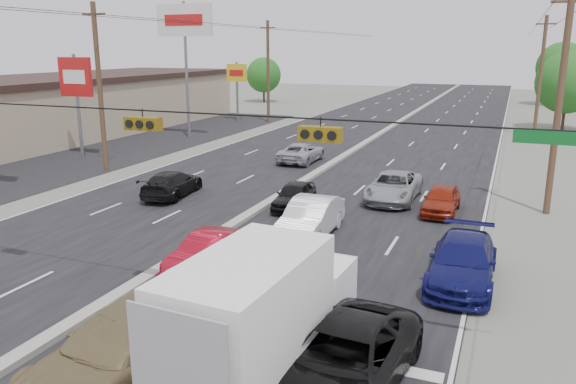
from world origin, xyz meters
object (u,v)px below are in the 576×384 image
queue_car_a (294,196)px  queue_car_e (441,200)px  queue_car_b (310,219)px  oncoming_near (172,184)px  pole_sign_mid (76,83)px  queue_car_c (394,187)px  utility_pole_right_b (559,102)px  box_truck (263,312)px  utility_pole_left_c (268,71)px  queue_car_d (463,262)px  pole_sign_billboard (185,29)px  utility_pole_left_b (100,87)px  red_sedan (208,252)px  oncoming_far (302,153)px  tree_right_far (562,67)px  tan_sedan (127,347)px  black_suv (344,361)px  tree_left_far (264,75)px  utility_pole_right_c (540,76)px  tree_right_mid (568,83)px  pole_sign_far (237,78)px

queue_car_a → queue_car_e: 6.80m
queue_car_b → oncoming_near: queue_car_b is taller
pole_sign_mid → queue_car_c: pole_sign_mid is taller
utility_pole_right_b → box_truck: bearing=-111.6°
utility_pole_right_b → oncoming_near: (-17.74, -3.74, -4.46)m
utility_pole_left_c → pole_sign_mid: size_ratio=1.43×
utility_pole_left_c → queue_car_d: bearing=-57.5°
queue_car_c → utility_pole_left_c: bearing=124.9°
pole_sign_billboard → queue_car_b: bearing=-48.2°
utility_pole_left_b → queue_car_d: (22.10, -9.65, -4.39)m
red_sedan → oncoming_far: oncoming_far is taller
tree_right_far → tan_sedan: tree_right_far is taller
utility_pole_left_c → box_truck: size_ratio=1.58×
utility_pole_right_b → black_suv: 17.99m
pole_sign_mid → tree_left_far: 42.32m
queue_car_a → queue_car_d: (8.20, -6.14, 0.10)m
utility_pole_right_c → queue_car_c: size_ratio=2.01×
red_sedan → tree_right_far: bearing=81.2°
red_sedan → queue_car_d: bearing=17.4°
red_sedan → queue_car_c: queue_car_c is taller
box_truck → black_suv: size_ratio=1.18×
tan_sedan → queue_car_a: size_ratio=1.58×
utility_pole_left_c → oncoming_near: bearing=-75.8°
queue_car_c → queue_car_d: 10.17m
tree_right_mid → oncoming_far: 28.92m
tree_left_far → queue_car_b: 58.13m
utility_pole_right_c → queue_car_e: utility_pole_right_c is taller
utility_pole_left_c → tree_right_mid: utility_pole_left_c is taller
utility_pole_right_c → tree_left_far: size_ratio=1.63×
queue_car_b → queue_car_a: bearing=119.2°
queue_car_d → utility_pole_right_b: bearing=72.9°
utility_pole_right_c → queue_car_c: (-7.02, -25.35, -4.42)m
pole_sign_far → tree_left_far: tree_left_far is taller
utility_pole_right_b → tree_right_far: utility_pole_right_b is taller
utility_pole_left_b → queue_car_a: bearing=-14.2°
pole_sign_billboard → queue_car_d: size_ratio=2.21×
utility_pole_right_b → queue_car_b: utility_pole_right_b is taller
red_sedan → black_suv: (6.31, -5.12, 0.11)m
pole_sign_billboard → queue_car_a: pole_sign_billboard is taller
queue_car_e → pole_sign_mid: bearing=169.8°
box_truck → black_suv: 2.08m
tree_left_far → red_sedan: (23.40, -56.67, -3.08)m
pole_sign_billboard → red_sedan: 30.48m
tree_right_mid → queue_car_e: (-7.03, -31.76, -3.70)m
black_suv → queue_car_c: black_suv is taller
queue_car_e → tree_left_far: bearing=123.3°
utility_pole_right_b → tree_right_far: size_ratio=1.23×
tree_right_mid → tan_sedan: size_ratio=1.24×
utility_pole_left_c → oncoming_near: 29.98m
tree_right_far → pole_sign_billboard: bearing=-126.0°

